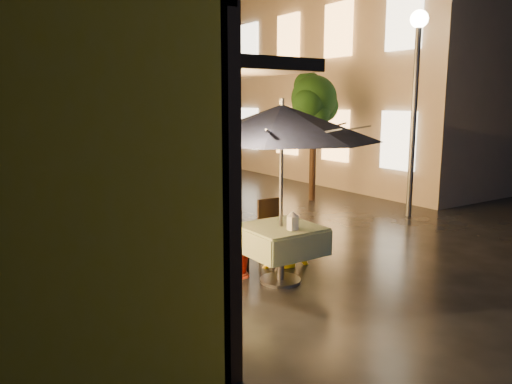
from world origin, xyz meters
TOP-DOWN VIEW (x-y plane):
  - ground at (0.00, 0.00)m, footprint 90.00×90.00m
  - east_building_near at (7.49, 6.50)m, footprint 7.30×9.30m
  - east_building_far at (7.49, 18.00)m, footprint 7.30×10.30m
  - street_tree at (2.41, 4.51)m, footprint 1.43×1.20m
  - streetlamp_near at (3.00, 2.00)m, footprint 0.36×0.36m
  - streetlamp_far at (3.00, 14.00)m, footprint 0.36×0.36m
  - cafe_table at (-1.65, 0.31)m, footprint 0.99×0.99m
  - patio_umbrella at (-1.65, 0.31)m, footprint 2.58×2.58m
  - cafe_chair_left at (-2.05, 1.04)m, footprint 0.42×0.42m
  - cafe_chair_right at (-1.25, 1.04)m, footprint 0.42×0.42m
  - table_lantern at (-1.65, 0.05)m, footprint 0.16×0.16m
  - person_orange at (-2.06, 0.90)m, footprint 0.75×0.63m
  - person_yellow at (-1.18, 0.84)m, footprint 1.03×0.78m
  - bicycle_0 at (-2.31, 3.77)m, footprint 1.94×1.02m
  - bicycle_1 at (-2.54, 4.75)m, footprint 1.91×0.87m
  - bicycle_2 at (-2.50, 5.94)m, footprint 1.64×0.88m
  - bicycle_3 at (-2.38, 6.99)m, footprint 1.55×0.69m
  - bicycle_4 at (-2.38, 7.39)m, footprint 1.94×1.20m

SIDE VIEW (x-z plane):
  - ground at x=0.00m, z-range 0.00..0.00m
  - bicycle_2 at x=-2.50m, z-range 0.00..0.82m
  - bicycle_3 at x=-2.38m, z-range 0.00..0.90m
  - bicycle_4 at x=-2.38m, z-range 0.00..0.96m
  - bicycle_0 at x=-2.31m, z-range 0.00..0.97m
  - cafe_chair_left at x=-2.05m, z-range 0.05..1.03m
  - cafe_chair_right at x=-1.25m, z-range 0.05..1.03m
  - bicycle_1 at x=-2.54m, z-range 0.00..1.11m
  - cafe_table at x=-1.65m, z-range 0.20..0.98m
  - person_orange at x=-2.06m, z-range 0.00..1.37m
  - person_yellow at x=-1.18m, z-range 0.00..1.42m
  - table_lantern at x=-1.65m, z-range 0.79..1.04m
  - patio_umbrella at x=-1.65m, z-range 0.92..3.38m
  - street_tree at x=2.41m, z-range 0.85..4.00m
  - streetlamp_near at x=3.00m, z-range 0.80..5.03m
  - streetlamp_far at x=3.00m, z-range 0.80..5.03m
  - east_building_near at x=7.49m, z-range 0.01..6.81m
  - east_building_far at x=7.49m, z-range 0.01..7.31m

